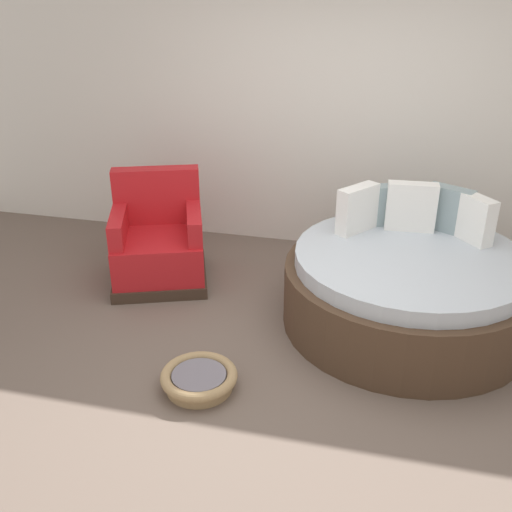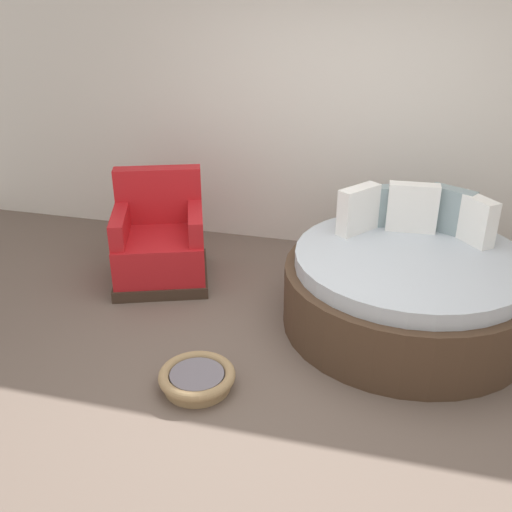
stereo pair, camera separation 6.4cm
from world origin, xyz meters
The scene contains 5 objects.
ground_plane centered at (0.00, 0.00, -0.01)m, with size 8.00×8.00×0.02m, color #66564C.
back_wall centered at (0.00, 2.21, 1.55)m, with size 8.00×0.12×3.10m, color silver.
round_daybed centered at (0.79, 0.82, 0.31)m, with size 1.87×1.87×1.00m.
red_armchair centered at (-1.34, 1.07, 0.33)m, with size 1.03×1.03×0.94m.
pet_basket centered at (-0.51, -0.34, 0.07)m, with size 0.51×0.51×0.13m.
Camera 1 is at (0.60, -3.29, 2.49)m, focal length 41.32 mm.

